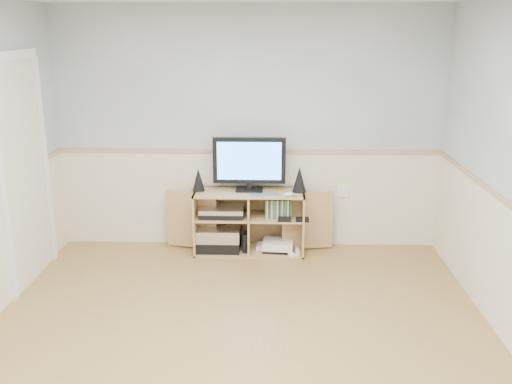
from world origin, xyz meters
TOP-DOWN VIEW (x-y plane):
  - room at (-0.06, 0.12)m, footprint 4.04×4.54m
  - media_cabinet at (0.01, 2.06)m, footprint 1.75×0.42m
  - monitor at (0.01, 2.06)m, footprint 0.74×0.18m
  - speaker_left at (-0.51, 2.03)m, footprint 0.13×0.13m
  - speaker_right at (0.52, 2.03)m, footprint 0.14×0.14m
  - keyboard at (0.17, 1.87)m, footprint 0.29×0.15m
  - mouse at (0.41, 1.87)m, footprint 0.11×0.08m
  - av_components at (-0.29, 2.01)m, footprint 0.52×0.33m
  - game_consoles at (0.30, 2.00)m, footprint 0.45×0.30m
  - game_cases at (0.32, 1.99)m, footprint 0.27×0.13m
  - wall_outlet at (1.00, 2.23)m, footprint 0.12×0.03m

SIDE VIEW (x-z plane):
  - game_consoles at x=0.30m, z-range 0.02..0.13m
  - av_components at x=-0.29m, z-range -0.01..0.45m
  - media_cabinet at x=0.01m, z-range 0.01..0.66m
  - game_cases at x=0.32m, z-range 0.39..0.58m
  - wall_outlet at x=1.00m, z-range 0.54..0.66m
  - keyboard at x=0.17m, z-range 0.65..0.66m
  - mouse at x=0.41m, z-range 0.65..0.69m
  - speaker_left at x=-0.51m, z-range 0.65..0.89m
  - speaker_right at x=0.52m, z-range 0.65..0.91m
  - monitor at x=0.01m, z-range 0.67..1.23m
  - room at x=-0.06m, z-range -0.05..2.49m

